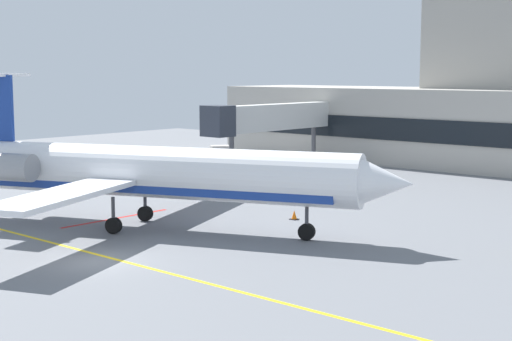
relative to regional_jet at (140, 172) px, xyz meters
name	(u,v)px	position (x,y,z in m)	size (l,w,h in m)	color
ground	(97,262)	(4.53, -6.42, -3.29)	(120.00, 120.00, 0.11)	slate
jet_bridge_west	(266,118)	(-12.15, 24.92, 1.39)	(2.40, 15.93, 6.02)	silver
regional_jet	(140,172)	(0.00, 0.00, 0.00)	(29.00, 22.35, 8.79)	white
baggage_tug	(219,158)	(-15.38, 22.06, -2.25)	(3.65, 3.43, 2.20)	silver
pushback_tractor	(207,176)	(-7.61, 12.80, -2.28)	(3.17, 3.42, 2.15)	#1E4CB2
safety_cone_alpha	(19,200)	(-12.44, -0.32, -3.00)	(0.47, 0.47, 0.55)	orange
safety_cone_bravo	(294,215)	(5.01, 7.79, -3.00)	(0.47, 0.47, 0.55)	orange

